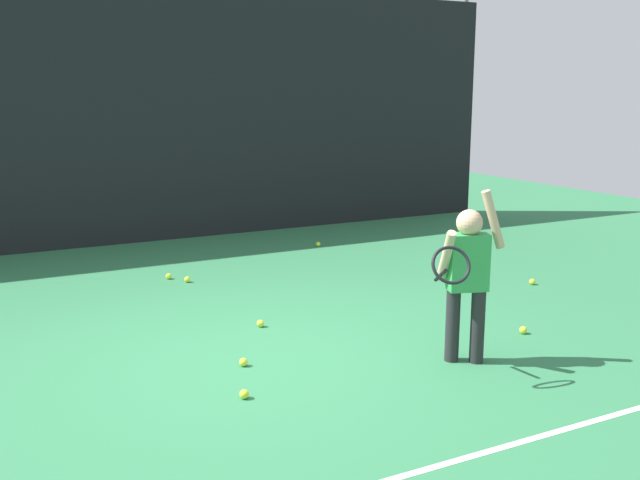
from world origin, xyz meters
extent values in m
plane|color=#2D7247|center=(0.00, 0.00, 0.00)|extent=(20.00, 20.00, 0.00)
cube|color=white|center=(0.00, -2.07, 0.00)|extent=(9.00, 0.05, 0.00)
cube|color=black|center=(0.00, 4.83, 1.76)|extent=(12.07, 0.08, 3.52)
cylinder|color=slate|center=(0.00, 4.89, 1.83)|extent=(0.09, 0.09, 3.67)
cylinder|color=slate|center=(5.89, 4.89, 1.83)|extent=(0.09, 0.09, 3.67)
cylinder|color=#232326|center=(1.40, -0.80, 0.29)|extent=(0.11, 0.11, 0.58)
cylinder|color=#232326|center=(1.55, -0.92, 0.29)|extent=(0.11, 0.11, 0.58)
cube|color=green|center=(1.47, -0.86, 0.80)|extent=(0.34, 0.26, 0.44)
sphere|color=tan|center=(1.47, -0.86, 1.10)|extent=(0.20, 0.20, 0.20)
cylinder|color=tan|center=(1.66, -0.90, 1.12)|extent=(0.22, 0.13, 0.46)
cylinder|color=tan|center=(1.27, -0.86, 0.87)|extent=(0.16, 0.30, 0.43)
cylinder|color=black|center=(1.16, -0.94, 0.75)|extent=(0.10, 0.24, 0.15)
torus|color=black|center=(1.09, -1.15, 0.88)|extent=(0.32, 0.25, 0.26)
sphere|color=#CCE033|center=(0.09, 2.65, 0.03)|extent=(0.07, 0.07, 0.07)
sphere|color=#CCE033|center=(3.57, 0.60, 0.03)|extent=(0.07, 0.07, 0.07)
sphere|color=#CCE033|center=(0.24, 2.42, 0.03)|extent=(0.07, 0.07, 0.07)
sphere|color=#CCE033|center=(-0.10, -0.17, 0.03)|extent=(0.07, 0.07, 0.07)
sphere|color=#CCE033|center=(2.34, -0.58, 0.03)|extent=(0.07, 0.07, 0.07)
sphere|color=#CCE033|center=(-0.31, -0.73, 0.03)|extent=(0.07, 0.07, 0.07)
sphere|color=#CCE033|center=(0.37, 0.63, 0.03)|extent=(0.07, 0.07, 0.07)
sphere|color=#CCE033|center=(2.37, 3.41, 0.03)|extent=(0.07, 0.07, 0.07)
camera|label=1|loc=(-1.94, -5.04, 2.08)|focal=40.06mm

